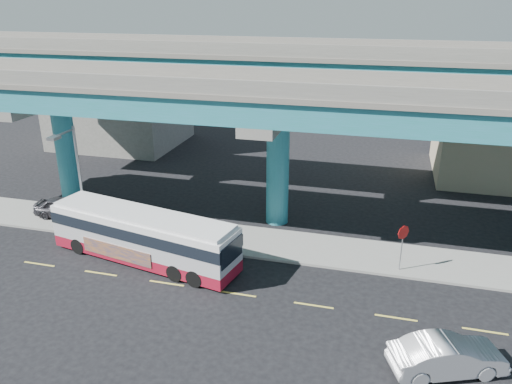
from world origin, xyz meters
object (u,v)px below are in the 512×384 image
(sedan, at_px, (447,356))
(street_lamp, at_px, (73,167))
(parked_car, at_px, (64,207))
(transit_bus, at_px, (143,235))
(stop_sign, at_px, (403,238))

(sedan, distance_m, street_lamp, 23.01)
(sedan, relative_size, parked_car, 1.19)
(transit_bus, distance_m, sedan, 17.11)
(sedan, xyz_separation_m, street_lamp, (-21.54, 7.03, 3.98))
(transit_bus, bearing_deg, stop_sign, 21.14)
(sedan, height_order, stop_sign, stop_sign)
(transit_bus, xyz_separation_m, parked_car, (-8.04, 3.90, -0.81))
(transit_bus, distance_m, stop_sign, 14.61)
(street_lamp, relative_size, stop_sign, 2.57)
(street_lamp, bearing_deg, stop_sign, 2.09)
(transit_bus, xyz_separation_m, sedan, (16.25, -5.31, -0.88))
(sedan, distance_m, parked_car, 25.98)
(sedan, bearing_deg, stop_sign, -8.67)
(stop_sign, bearing_deg, parked_car, 153.91)
(parked_car, distance_m, stop_sign, 22.53)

